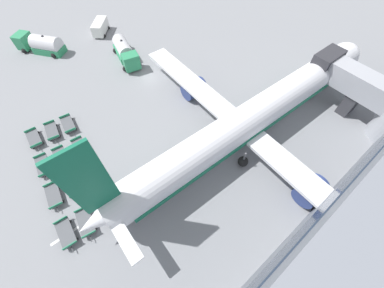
{
  "coord_description": "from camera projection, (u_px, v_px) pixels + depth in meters",
  "views": [
    {
      "loc": [
        28.24,
        -15.04,
        25.64
      ],
      "look_at": [
        15.99,
        -4.81,
        2.68
      ],
      "focal_mm": 22.0,
      "sensor_mm": 36.0,
      "label": 1
    }
  ],
  "objects": [
    {
      "name": "baggage_dolly_row_mid_b_col_b",
      "position": [
        80.0,
        148.0,
        30.32
      ],
      "size": [
        3.88,
        1.77,
        0.92
      ],
      "color": "#515459",
      "rests_on": "ground_plane"
    },
    {
      "name": "fuel_tanker_secondary",
      "position": [
        125.0,
        52.0,
        40.69
      ],
      "size": [
        8.44,
        4.56,
        3.05
      ],
      "color": "#2D8C5B",
      "rests_on": "ground_plane"
    },
    {
      "name": "stand_guidance_stripe",
      "position": [
        178.0,
        162.0,
        29.65
      ],
      "size": [
        1.41,
        32.19,
        0.01
      ],
      "color": "white",
      "rests_on": "ground_plane"
    },
    {
      "name": "baggage_dolly_row_mid_a_col_b",
      "position": [
        61.0,
        157.0,
        29.48
      ],
      "size": [
        3.88,
        1.8,
        0.92
      ],
      "color": "#515459",
      "rests_on": "ground_plane"
    },
    {
      "name": "service_van",
      "position": [
        100.0,
        27.0,
        45.52
      ],
      "size": [
        4.71,
        4.58,
        2.26
      ],
      "color": "white",
      "rests_on": "ground_plane"
    },
    {
      "name": "baggage_dolly_row_mid_a_col_d",
      "position": [
        86.0,
        222.0,
        24.89
      ],
      "size": [
        3.9,
        1.95,
        0.92
      ],
      "color": "#515459",
      "rests_on": "ground_plane"
    },
    {
      "name": "fuel_tanker_primary",
      "position": [
        42.0,
        45.0,
        41.84
      ],
      "size": [
        8.27,
        7.07,
        3.31
      ],
      "color": "#2D8C5B",
      "rests_on": "ground_plane"
    },
    {
      "name": "baggage_dolly_row_near_col_c",
      "position": [
        54.0,
        195.0,
        26.6
      ],
      "size": [
        3.9,
        1.9,
        0.92
      ],
      "color": "#515459",
      "rests_on": "ground_plane"
    },
    {
      "name": "airplane",
      "position": [
        250.0,
        120.0,
        29.25
      ],
      "size": [
        40.02,
        45.0,
        13.94
      ],
      "color": "white",
      "rests_on": "ground_plane"
    },
    {
      "name": "baggage_dolly_row_near_col_b",
      "position": [
        43.0,
        166.0,
        28.81
      ],
      "size": [
        3.89,
        1.88,
        0.92
      ],
      "color": "#515459",
      "rests_on": "ground_plane"
    },
    {
      "name": "baggage_dolly_row_mid_a_col_a",
      "position": [
        52.0,
        131.0,
        31.86
      ],
      "size": [
        3.9,
        1.93,
        0.92
      ],
      "color": "#515459",
      "rests_on": "ground_plane"
    },
    {
      "name": "baggage_dolly_row_near_col_a",
      "position": [
        34.0,
        139.0,
        31.15
      ],
      "size": [
        3.87,
        1.73,
        0.92
      ],
      "color": "#515459",
      "rests_on": "ground_plane"
    },
    {
      "name": "baggage_dolly_row_mid_b_col_c",
      "position": [
        92.0,
        178.0,
        27.84
      ],
      "size": [
        3.88,
        1.79,
        0.92
      ],
      "color": "#515459",
      "rests_on": "ground_plane"
    },
    {
      "name": "baggage_dolly_row_mid_b_col_a",
      "position": [
        68.0,
        124.0,
        32.54
      ],
      "size": [
        3.89,
        1.86,
        0.92
      ],
      "color": "#515459",
      "rests_on": "ground_plane"
    },
    {
      "name": "ground_plane",
      "position": [
        152.0,
        77.0,
        38.93
      ],
      "size": [
        500.0,
        500.0,
        0.0
      ],
      "primitive_type": "plane",
      "color": "gray"
    },
    {
      "name": "baggage_dolly_row_near_col_d",
      "position": [
        66.0,
        233.0,
        24.25
      ],
      "size": [
        3.87,
        1.76,
        0.92
      ],
      "color": "#515459",
      "rests_on": "ground_plane"
    },
    {
      "name": "jet_bridge",
      "position": [
        372.0,
        98.0,
        30.68
      ],
      "size": [
        14.84,
        4.65,
        6.62
      ],
      "color": "#A8AAB2",
      "rests_on": "ground_plane"
    },
    {
      "name": "baggage_dolly_row_mid_b_col_d",
      "position": [
        107.0,
        209.0,
        25.68
      ],
      "size": [
        3.9,
        1.92,
        0.92
      ],
      "color": "#515459",
      "rests_on": "ground_plane"
    },
    {
      "name": "baggage_dolly_row_mid_a_col_c",
      "position": [
        73.0,
        185.0,
        27.35
      ],
      "size": [
        3.9,
        1.91,
        0.92
      ],
      "color": "#515459",
      "rests_on": "ground_plane"
    }
  ]
}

